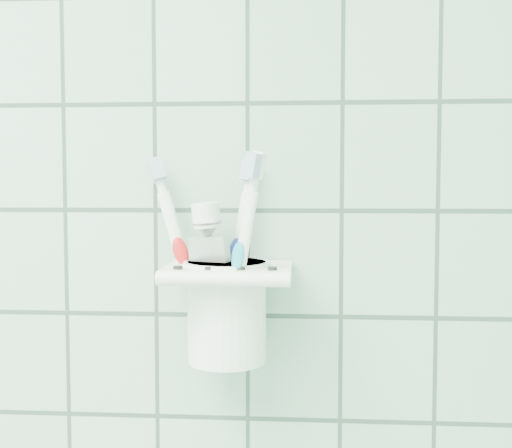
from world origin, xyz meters
The scene contains 6 objects.
holder_bracket centered at (0.66, 1.15, 1.30)m, with size 0.12×0.10×0.04m.
cup centered at (0.66, 1.16, 1.27)m, with size 0.08×0.08×0.10m.
toothbrush_pink centered at (0.65, 1.15, 1.32)m, with size 0.07×0.04×0.20m.
toothbrush_blue centered at (0.66, 1.16, 1.32)m, with size 0.04×0.04×0.19m.
toothbrush_orange centered at (0.66, 1.14, 1.32)m, with size 0.05×0.04×0.20m.
toothpaste_tube centered at (0.65, 1.16, 1.31)m, with size 0.05×0.04×0.15m.
Camera 1 is at (0.74, 0.54, 1.39)m, focal length 45.00 mm.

